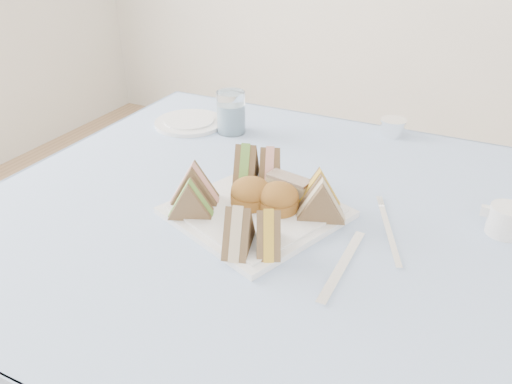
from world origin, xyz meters
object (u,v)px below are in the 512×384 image
at_px(water_glass, 231,112).
at_px(creamer_jug, 506,220).
at_px(serving_plate, 256,212).
at_px(table, 250,339).

height_order(water_glass, creamer_jug, water_glass).
bearing_deg(serving_plate, water_glass, 146.00).
bearing_deg(table, creamer_jug, 12.42).
distance_m(water_glass, creamer_jug, 0.68).
bearing_deg(creamer_jug, table, -168.70).
distance_m(table, creamer_jug, 0.62).
xyz_separation_m(serving_plate, water_glass, (-0.23, 0.33, 0.05)).
relative_size(serving_plate, water_glass, 2.58).
xyz_separation_m(table, creamer_jug, (0.46, 0.10, 0.40)).
height_order(table, water_glass, water_glass).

